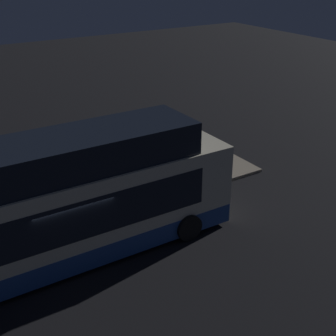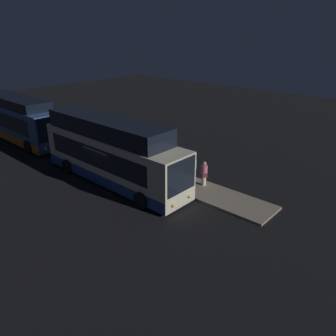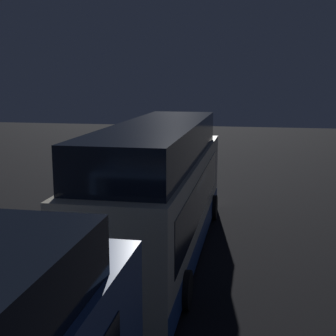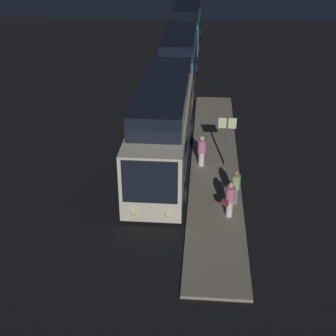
% 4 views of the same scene
% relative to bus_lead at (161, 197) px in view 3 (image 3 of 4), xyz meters
% --- Properties ---
extents(ground, '(80.00, 80.00, 0.00)m').
position_rel_bus_lead_xyz_m(ground, '(-0.02, -0.13, -1.86)').
color(ground, black).
extents(platform, '(20.00, 2.41, 0.13)m').
position_rel_bus_lead_xyz_m(platform, '(-0.02, 2.67, -1.80)').
color(platform, gray).
rests_on(platform, ground).
extents(bus_lead, '(11.61, 2.84, 4.19)m').
position_rel_bus_lead_xyz_m(bus_lead, '(0.00, 0.00, 0.00)').
color(bus_lead, beige).
rests_on(bus_lead, ground).
extents(passenger_boarding, '(0.49, 0.64, 1.60)m').
position_rel_bus_lead_xyz_m(passenger_boarding, '(3.95, 3.50, -0.89)').
color(passenger_boarding, gray).
rests_on(passenger_boarding, platform).
extents(passenger_waiting, '(0.65, 0.64, 1.60)m').
position_rel_bus_lead_xyz_m(passenger_waiting, '(5.03, 3.23, -0.89)').
color(passenger_waiting, silver).
rests_on(passenger_waiting, platform).
extents(passenger_with_bags, '(0.63, 0.47, 1.62)m').
position_rel_bus_lead_xyz_m(passenger_with_bags, '(0.46, 1.99, -0.88)').
color(passenger_with_bags, silver).
rests_on(passenger_with_bags, platform).
extents(suitcase, '(0.36, 0.22, 0.82)m').
position_rel_bus_lead_xyz_m(suitcase, '(-0.04, 1.88, -1.44)').
color(suitcase, maroon).
rests_on(suitcase, platform).
extents(sign_post, '(0.10, 0.88, 2.64)m').
position_rel_bus_lead_xyz_m(sign_post, '(0.40, 3.19, 0.00)').
color(sign_post, '#4C4C51').
rests_on(sign_post, platform).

